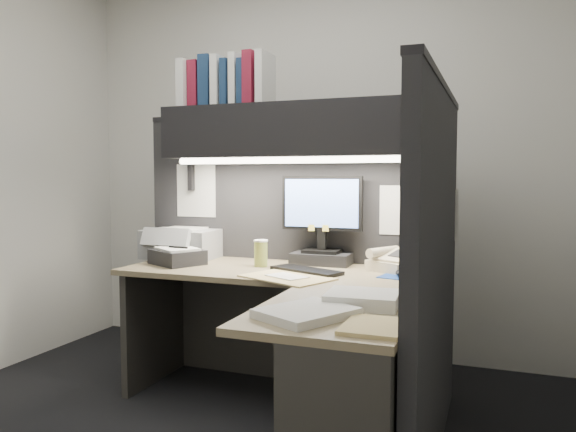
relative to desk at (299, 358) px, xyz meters
The scene contains 20 objects.
wall_back 1.81m from the desk, 105.82° to the left, with size 3.50×0.04×2.70m, color silver.
partition_back 1.07m from the desk, 113.00° to the left, with size 1.90×0.06×1.60m, color black.
partition_right 0.68m from the desk, 18.19° to the left, with size 0.06×1.50×1.60m, color black.
desk is the anchor object (origin of this frame).
overhead_shelf 1.33m from the desk, 111.79° to the left, with size 1.55×0.34×0.30m, color black.
task_light_tube 1.12m from the desk, 116.16° to the left, with size 0.04×0.04×1.32m, color white.
monitor 0.97m from the desk, 100.42° to the left, with size 0.48×0.21×0.51m.
keyboard 0.62m from the desk, 105.51° to the left, with size 0.41×0.14×0.02m, color black.
mousepad 0.72m from the desk, 57.83° to the left, with size 0.20×0.18×0.00m, color navy.
mouse 0.73m from the desk, 57.09° to the left, with size 0.06×0.10×0.04m, color black.
telephone 0.87m from the desk, 68.99° to the left, with size 0.23×0.24×0.09m, color beige.
coffee_cup 0.85m from the desk, 126.04° to the left, with size 0.08×0.08×0.14m, color gold.
printer 1.38m from the desk, 142.93° to the left, with size 0.44×0.38×0.18m, color #999B9F.
notebook_stack 1.13m from the desk, 150.79° to the left, with size 0.28×0.24×0.08m, color black.
open_folder 0.47m from the desk, 119.19° to the left, with size 0.44×0.29×0.01m, color #D2BA76.
paper_stack_a 0.46m from the desk, 23.13° to the right, with size 0.28×0.24×0.05m, color white.
paper_stack_b 0.52m from the desk, 66.89° to the right, with size 0.26×0.32×0.03m, color white.
manila_stack 0.68m from the desk, 46.61° to the right, with size 0.20×0.26×0.01m, color #D2BA76.
binder_row 1.71m from the desk, 133.96° to the left, with size 0.56×0.26×0.31m.
pinned_papers 0.83m from the desk, 90.40° to the left, with size 1.76×1.31×0.51m.
Camera 1 is at (1.23, -2.28, 1.24)m, focal length 35.00 mm.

